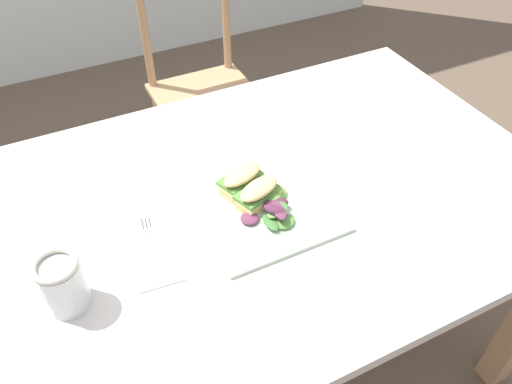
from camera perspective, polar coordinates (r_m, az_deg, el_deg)
ground_plane at (r=1.78m, az=-2.57°, el=-17.92°), size 8.53×8.53×0.00m
dining_table at (r=1.27m, az=0.86°, el=-3.84°), size 1.41×0.93×0.74m
chair_wooden_far at (r=2.11m, az=-5.94°, el=11.21°), size 0.40×0.40×0.87m
plate_lunch at (r=1.15m, az=0.88°, el=-1.77°), size 0.30×0.30×0.01m
sandwich_half_front at (r=1.14m, az=0.31°, el=-0.14°), size 0.12×0.09×0.06m
sandwich_half_back at (r=1.17m, az=-1.59°, el=1.45°), size 0.12×0.09×0.06m
salad_mixed_greens at (r=1.12m, az=1.98°, el=-1.80°), size 0.15×0.14×0.04m
napkin_folded at (r=1.09m, az=-11.63°, el=-6.42°), size 0.11×0.21×0.00m
fork_on_napkin at (r=1.10m, az=-11.80°, el=-5.63°), size 0.05×0.19×0.00m
mason_jar_iced_tea at (r=1.01m, az=-20.90°, el=-9.84°), size 0.09×0.09×0.12m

